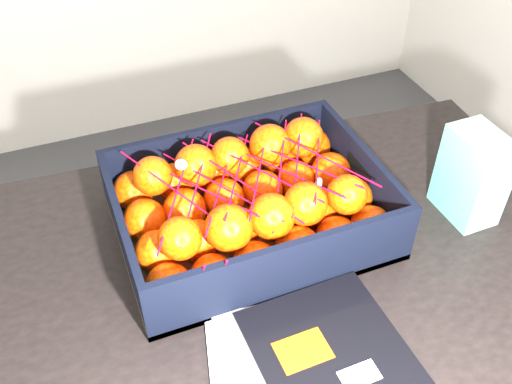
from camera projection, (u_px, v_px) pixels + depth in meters
name	position (u px, v px, depth m)	size (l,w,h in m)	color
table	(260.00, 326.00, 0.98)	(1.25, 0.88, 0.75)	black
magazine_stack	(312.00, 378.00, 0.79)	(0.32, 0.32, 0.02)	silver
produce_crate	(250.00, 214.00, 1.00)	(0.45, 0.34, 0.12)	olive
clementine_heap	(251.00, 201.00, 0.98)	(0.43, 0.32, 0.13)	#FF4305
mesh_net	(247.00, 179.00, 0.93)	(0.37, 0.30, 0.10)	red
retail_carton	(472.00, 176.00, 1.00)	(0.07, 0.11, 0.17)	silver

